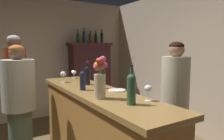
{
  "coord_description": "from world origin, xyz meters",
  "views": [
    {
      "loc": [
        -0.45,
        -1.75,
        1.56
      ],
      "look_at": [
        0.93,
        0.47,
        1.27
      ],
      "focal_mm": 33.51,
      "sensor_mm": 36.0,
      "label": 1
    }
  ],
  "objects_px": {
    "patron_tall": "(19,106)",
    "bartender": "(175,105)",
    "display_cabinet": "(90,76)",
    "display_bottle_right": "(102,37)",
    "flower_arrangement": "(100,78)",
    "wine_glass_rear": "(74,72)",
    "display_bottle_midleft": "(84,36)",
    "bar_counter": "(96,134)",
    "wine_bottle_syrah": "(83,79)",
    "display_bottle_center": "(90,38)",
    "wine_glass_front": "(63,75)",
    "wine_bottle_merlot": "(131,88)",
    "cheese_plate": "(117,90)",
    "wine_bottle_malbec": "(87,74)",
    "display_bottle_midright": "(96,38)",
    "display_bottle_left": "(78,37)",
    "wine_bottle_rose": "(103,77)",
    "wine_glass_mid": "(148,89)",
    "patron_in_grey": "(16,88)"
  },
  "relations": [
    {
      "from": "patron_tall",
      "to": "bartender",
      "type": "relative_size",
      "value": 0.98
    },
    {
      "from": "display_cabinet",
      "to": "display_bottle_right",
      "type": "relative_size",
      "value": 5.08
    },
    {
      "from": "display_cabinet",
      "to": "flower_arrangement",
      "type": "height_order",
      "value": "display_cabinet"
    },
    {
      "from": "wine_glass_rear",
      "to": "display_bottle_midleft",
      "type": "relative_size",
      "value": 0.36
    },
    {
      "from": "bar_counter",
      "to": "patron_tall",
      "type": "relative_size",
      "value": 1.51
    },
    {
      "from": "bar_counter",
      "to": "display_bottle_midleft",
      "type": "distance_m",
      "value": 2.82
    },
    {
      "from": "wine_bottle_syrah",
      "to": "display_bottle_center",
      "type": "height_order",
      "value": "display_bottle_center"
    },
    {
      "from": "wine_bottle_syrah",
      "to": "wine_glass_front",
      "type": "bearing_deg",
      "value": 91.28
    },
    {
      "from": "display_cabinet",
      "to": "display_bottle_center",
      "type": "xyz_separation_m",
      "value": [
        0.01,
        0.0,
        0.92
      ]
    },
    {
      "from": "wine_bottle_syrah",
      "to": "bartender",
      "type": "relative_size",
      "value": 0.18
    },
    {
      "from": "display_cabinet",
      "to": "wine_bottle_merlot",
      "type": "height_order",
      "value": "display_cabinet"
    },
    {
      "from": "wine_bottle_merlot",
      "to": "flower_arrangement",
      "type": "height_order",
      "value": "flower_arrangement"
    },
    {
      "from": "cheese_plate",
      "to": "display_cabinet",
      "type": "bearing_deg",
      "value": 70.88
    },
    {
      "from": "cheese_plate",
      "to": "wine_bottle_malbec",
      "type": "bearing_deg",
      "value": 103.14
    },
    {
      "from": "display_bottle_center",
      "to": "bartender",
      "type": "distance_m",
      "value": 3.0
    },
    {
      "from": "patron_tall",
      "to": "display_cabinet",
      "type": "bearing_deg",
      "value": 78.44
    },
    {
      "from": "wine_bottle_merlot",
      "to": "display_bottle_midright",
      "type": "xyz_separation_m",
      "value": [
        1.23,
        3.04,
        0.57
      ]
    },
    {
      "from": "display_cabinet",
      "to": "display_bottle_left",
      "type": "bearing_deg",
      "value": 180.0
    },
    {
      "from": "wine_bottle_rose",
      "to": "wine_glass_mid",
      "type": "relative_size",
      "value": 2.22
    },
    {
      "from": "wine_bottle_syrah",
      "to": "bar_counter",
      "type": "bearing_deg",
      "value": -37.27
    },
    {
      "from": "wine_bottle_merlot",
      "to": "display_bottle_midleft",
      "type": "bearing_deg",
      "value": 73.01
    },
    {
      "from": "wine_bottle_malbec",
      "to": "display_bottle_right",
      "type": "xyz_separation_m",
      "value": [
        1.31,
        1.96,
        0.6
      ]
    },
    {
      "from": "display_cabinet",
      "to": "display_bottle_midleft",
      "type": "xyz_separation_m",
      "value": [
        -0.15,
        0.0,
        0.95
      ]
    },
    {
      "from": "display_bottle_midleft",
      "to": "display_bottle_center",
      "type": "bearing_deg",
      "value": -0.0
    },
    {
      "from": "wine_bottle_rose",
      "to": "wine_glass_front",
      "type": "xyz_separation_m",
      "value": [
        -0.26,
        0.69,
        -0.03
      ]
    },
    {
      "from": "display_cabinet",
      "to": "wine_glass_rear",
      "type": "height_order",
      "value": "display_cabinet"
    },
    {
      "from": "wine_glass_mid",
      "to": "display_bottle_left",
      "type": "xyz_separation_m",
      "value": [
        0.57,
        3.02,
        0.61
      ]
    },
    {
      "from": "display_bottle_right",
      "to": "patron_in_grey",
      "type": "distance_m",
      "value": 2.51
    },
    {
      "from": "bar_counter",
      "to": "wine_glass_mid",
      "type": "height_order",
      "value": "wine_glass_mid"
    },
    {
      "from": "wine_glass_front",
      "to": "display_bottle_midright",
      "type": "xyz_separation_m",
      "value": [
        1.35,
        1.6,
        0.61
      ]
    },
    {
      "from": "display_cabinet",
      "to": "wine_bottle_syrah",
      "type": "bearing_deg",
      "value": -117.72
    },
    {
      "from": "bar_counter",
      "to": "display_bottle_midright",
      "type": "distance_m",
      "value": 2.92
    },
    {
      "from": "wine_glass_front",
      "to": "display_bottle_midleft",
      "type": "height_order",
      "value": "display_bottle_midleft"
    },
    {
      "from": "flower_arrangement",
      "to": "display_bottle_midleft",
      "type": "xyz_separation_m",
      "value": [
        1.06,
        2.71,
        0.55
      ]
    },
    {
      "from": "wine_glass_mid",
      "to": "cheese_plate",
      "type": "xyz_separation_m",
      "value": [
        0.01,
        0.53,
        -0.11
      ]
    },
    {
      "from": "wine_bottle_merlot",
      "to": "display_bottle_midright",
      "type": "height_order",
      "value": "display_bottle_midright"
    },
    {
      "from": "bar_counter",
      "to": "display_bottle_right",
      "type": "bearing_deg",
      "value": 59.53
    },
    {
      "from": "wine_glass_front",
      "to": "display_bottle_left",
      "type": "height_order",
      "value": "display_bottle_left"
    },
    {
      "from": "display_bottle_midleft",
      "to": "patron_in_grey",
      "type": "xyz_separation_m",
      "value": [
        -1.61,
        -1.14,
        -0.84
      ]
    },
    {
      "from": "wine_glass_mid",
      "to": "display_bottle_center",
      "type": "relative_size",
      "value": 0.53
    },
    {
      "from": "display_bottle_midleft",
      "to": "patron_tall",
      "type": "bearing_deg",
      "value": -132.61
    },
    {
      "from": "wine_bottle_merlot",
      "to": "display_bottle_midright",
      "type": "relative_size",
      "value": 1.17
    },
    {
      "from": "display_cabinet",
      "to": "wine_bottle_syrah",
      "type": "distance_m",
      "value": 2.56
    },
    {
      "from": "display_cabinet",
      "to": "bartender",
      "type": "height_order",
      "value": "display_cabinet"
    },
    {
      "from": "cheese_plate",
      "to": "display_bottle_midright",
      "type": "relative_size",
      "value": 0.67
    },
    {
      "from": "flower_arrangement",
      "to": "display_bottle_left",
      "type": "bearing_deg",
      "value": 71.45
    },
    {
      "from": "bar_counter",
      "to": "display_cabinet",
      "type": "xyz_separation_m",
      "value": [
        1.06,
        2.34,
        0.33
      ]
    },
    {
      "from": "wine_bottle_merlot",
      "to": "display_bottle_right",
      "type": "height_order",
      "value": "display_bottle_right"
    },
    {
      "from": "wine_glass_mid",
      "to": "display_bottle_midright",
      "type": "distance_m",
      "value": 3.25
    },
    {
      "from": "display_bottle_midleft",
      "to": "display_bottle_left",
      "type": "bearing_deg",
      "value": -180.0
    }
  ]
}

